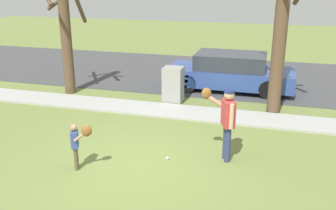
% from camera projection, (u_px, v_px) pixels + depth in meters
% --- Properties ---
extents(ground_plane, '(48.00, 48.00, 0.00)m').
position_uv_depth(ground_plane, '(175.00, 113.00, 11.58)').
color(ground_plane, olive).
extents(sidewalk_strip, '(36.00, 1.20, 0.06)m').
position_uv_depth(sidewalk_strip, '(176.00, 111.00, 11.66)').
color(sidewalk_strip, '#A3A39E').
rests_on(sidewalk_strip, ground).
extents(road_surface, '(36.00, 6.80, 0.02)m').
position_uv_depth(road_surface, '(206.00, 74.00, 16.22)').
color(road_surface, '#424244').
rests_on(road_surface, ground).
extents(person_adult, '(0.82, 0.55, 1.67)m').
position_uv_depth(person_adult, '(226.00, 117.00, 8.33)').
color(person_adult, navy).
rests_on(person_adult, ground).
extents(person_child, '(0.56, 0.34, 1.08)m').
position_uv_depth(person_child, '(78.00, 140.00, 8.01)').
color(person_child, brown).
rests_on(person_child, ground).
extents(baseball, '(0.07, 0.07, 0.07)m').
position_uv_depth(baseball, '(167.00, 158.00, 8.65)').
color(baseball, white).
rests_on(baseball, ground).
extents(utility_cabinet, '(0.62, 0.57, 1.18)m').
position_uv_depth(utility_cabinet, '(173.00, 85.00, 12.41)').
color(utility_cabinet, gray).
rests_on(utility_cabinet, ground).
extents(street_tree_near, '(1.85, 1.89, 5.64)m').
position_uv_depth(street_tree_near, '(282.00, 13.00, 10.69)').
color(street_tree_near, brown).
rests_on(street_tree_near, ground).
extents(street_tree_far, '(1.84, 1.88, 4.47)m').
position_uv_depth(street_tree_far, '(65.00, 25.00, 12.86)').
color(street_tree_far, brown).
rests_on(street_tree_far, ground).
extents(parked_wagon_blue, '(4.50, 1.80, 1.33)m').
position_uv_depth(parked_wagon_blue, '(230.00, 72.00, 13.79)').
color(parked_wagon_blue, '#2D478C').
rests_on(parked_wagon_blue, road_surface).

